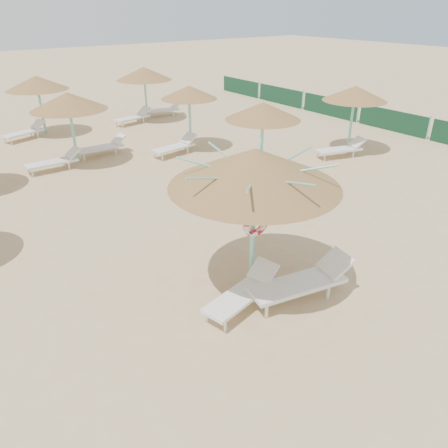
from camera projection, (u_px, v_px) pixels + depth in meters
ground at (250, 282)px, 9.94m from camera, size 120.00×120.00×0.00m
main_palapa at (255, 168)px, 8.67m from camera, size 3.52×3.52×3.16m
lounger_main_a at (244, 292)px, 9.04m from camera, size 2.00×1.00×0.70m
lounger_main_b at (304, 281)px, 9.28m from camera, size 2.40×1.13×0.84m
palapa_field at (109, 99)px, 17.15m from camera, size 18.85×13.30×2.72m
windbreak_fence at (330, 107)px, 24.27m from camera, size 0.08×19.84×1.10m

